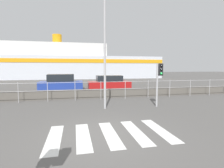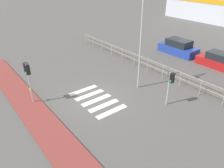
% 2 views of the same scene
% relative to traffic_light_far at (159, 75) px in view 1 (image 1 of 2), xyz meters
% --- Properties ---
extents(ground_plane, '(160.00, 160.00, 0.00)m').
position_rel_traffic_light_far_xyz_m(ground_plane, '(-3.79, -3.50, -1.81)').
color(ground_plane, '#565451').
extents(crosswalk, '(4.05, 2.40, 0.01)m').
position_rel_traffic_light_far_xyz_m(crosswalk, '(-3.56, -3.50, -1.80)').
color(crosswalk, silver).
rests_on(crosswalk, ground_plane).
extents(seawall, '(25.44, 0.55, 0.62)m').
position_rel_traffic_light_far_xyz_m(seawall, '(-3.79, 3.73, -1.50)').
color(seawall, '#605B54').
rests_on(seawall, ground_plane).
extents(harbor_fence, '(22.94, 0.04, 1.30)m').
position_rel_traffic_light_far_xyz_m(harbor_fence, '(-3.79, 2.85, -0.96)').
color(harbor_fence, '#B2B2B5').
rests_on(harbor_fence, ground_plane).
extents(traffic_light_far, '(0.34, 0.32, 2.46)m').
position_rel_traffic_light_far_xyz_m(traffic_light_far, '(0.00, 0.00, 0.00)').
color(traffic_light_far, '#B2B2B5').
rests_on(traffic_light_far, ground_plane).
extents(streetlamp, '(0.32, 1.32, 6.96)m').
position_rel_traffic_light_far_xyz_m(streetlamp, '(-3.09, -0.06, 2.45)').
color(streetlamp, '#B2B2B5').
rests_on(streetlamp, ground_plane).
extents(ferry_boat, '(34.74, 6.22, 8.86)m').
position_rel_traffic_light_far_xyz_m(ferry_boat, '(-4.63, 28.18, 1.19)').
color(ferry_boat, silver).
rests_on(ferry_boat, ground_plane).
extents(parked_car_blue, '(4.21, 1.86, 1.58)m').
position_rel_traffic_light_far_xyz_m(parked_car_blue, '(-6.01, 9.04, -1.13)').
color(parked_car_blue, '#233D9E').
rests_on(parked_car_blue, ground_plane).
extents(parked_car_red, '(4.43, 1.72, 1.41)m').
position_rel_traffic_light_far_xyz_m(parked_car_red, '(-1.09, 9.04, -1.21)').
color(parked_car_red, '#B21919').
rests_on(parked_car_red, ground_plane).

